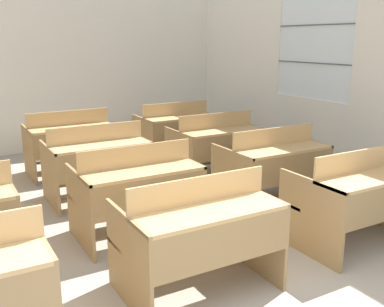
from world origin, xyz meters
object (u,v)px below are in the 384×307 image
Objects in this scene: bench_back_center at (70,142)px; wastepaper_bin at (222,135)px; bench_third_right at (216,145)px; bench_second_center at (137,190)px; bench_front_center at (199,233)px; bench_third_center at (97,161)px; bench_front_right at (358,196)px; bench_back_right at (176,130)px; bench_second_right at (273,166)px.

wastepaper_bin is at bearing 11.21° from bench_back_center.
bench_third_right is 3.90× the size of wastepaper_bin.
bench_second_center is at bearing -144.45° from bench_third_right.
bench_front_center is 1.17m from bench_second_center.
bench_second_center is 1.21m from bench_third_center.
bench_back_center is (-1.70, 1.22, 0.00)m from bench_third_right.
bench_third_center is at bearing -148.83° from wastepaper_bin.
wastepaper_bin is (1.31, 1.82, -0.33)m from bench_third_right.
bench_front_center and bench_front_right have the same top height.
bench_third_right is at bearing -90.64° from bench_back_right.
bench_front_center is 2.92m from bench_third_right.
bench_front_right is 1.00× the size of bench_third_right.
bench_front_right is 1.00× the size of bench_third_center.
bench_second_center is at bearing 90.50° from bench_front_center.
bench_front_center is 1.00× the size of bench_front_right.
bench_back_center is (-1.72, 2.43, 0.00)m from bench_second_right.
bench_front_right is 2.10m from bench_second_center.
bench_third_center is 1.00× the size of bench_back_right.
bench_back_center is 3.09m from wastepaper_bin.
bench_back_right is (-0.00, 2.42, 0.00)m from bench_second_right.
bench_front_center and bench_second_center have the same top height.
bench_second_right is 1.00× the size of bench_back_center.
bench_front_center and bench_back_right have the same top height.
bench_back_right is (1.71, 1.22, 0.00)m from bench_third_center.
bench_front_center is at bearing -89.78° from bench_back_center.
bench_second_right is at bearing 0.36° from bench_second_center.
bench_third_center is 3.53m from wastepaper_bin.
bench_second_center is at bearing -90.00° from bench_third_center.
bench_front_right is at bearing -64.63° from bench_back_center.
bench_front_center is at bearing -125.31° from bench_third_right.
bench_second_right is at bearing -35.06° from bench_third_center.
bench_third_center is (-1.72, 2.41, 0.00)m from bench_front_right.
bench_front_right reaches higher than wastepaper_bin.
bench_back_right is (0.01, 1.22, 0.00)m from bench_third_right.
bench_third_center is (-0.00, 1.21, 0.00)m from bench_second_center.
bench_back_center is 1.00× the size of bench_back_right.
bench_front_center is at bearing 178.99° from bench_front_right.
bench_third_right reaches higher than wastepaper_bin.
bench_third_center and bench_third_right have the same top height.
bench_front_center is at bearing -125.51° from wastepaper_bin.
bench_third_right is 2.27m from wastepaper_bin.
bench_back_center and bench_back_right have the same top height.
bench_front_center is 1.00× the size of bench_third_center.
bench_front_right and bench_second_center have the same top height.
bench_front_right is 1.00× the size of bench_back_right.
bench_second_center is (-1.72, 1.20, 0.00)m from bench_front_right.
bench_front_center is 1.00× the size of bench_second_center.
bench_back_center is at bearing 125.30° from bench_second_right.
bench_second_center is 2.09m from bench_third_right.
bench_second_right is at bearing 90.34° from bench_front_right.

